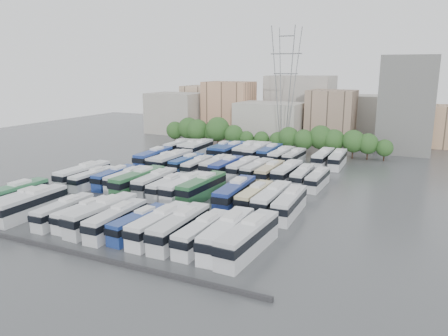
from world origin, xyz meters
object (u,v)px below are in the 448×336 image
at_px(bus_r2_s3, 173,161).
at_px(bus_r2_s7, 226,167).
at_px(bus_r0_s0, 12,195).
at_px(bus_r1_s0, 83,174).
at_px(bus_r1_s7, 185,187).
at_px(bus_r3_s10, 294,157).
at_px(bus_r0_s5, 84,213).
at_px(bus_r1_s12, 272,199).
at_px(bus_r2_s1, 154,158).
at_px(apartment_tower, 407,105).
at_px(bus_r1_s1, 93,178).
at_px(bus_r1_s4, 138,181).
at_px(bus_r0_s11, 202,233).
at_px(bus_r2_s10, 270,172).
at_px(bus_r1_s6, 168,186).
at_px(bus_r0_s1, 22,201).
at_px(bus_r1_s8, 202,187).
at_px(electricity_pylon, 285,82).
at_px(bus_r1_s13, 290,204).
at_px(bus_r0_s6, 102,214).
at_px(bus_r0_s10, 180,227).
at_px(bus_r0_s12, 227,234).
at_px(bus_r0_s13, 248,238).
at_px(bus_r2_s2, 163,161).
at_px(bus_r0_s2, 31,204).
at_px(bus_r3_s1, 190,147).
at_px(bus_r1_s11, 255,196).
at_px(bus_r3_s5, 232,151).
at_px(bus_r3_s7, 257,152).
at_px(bus_r1_s3, 128,179).
at_px(bus_r1_s2, 115,177).
at_px(bus_r1_s5, 155,182).
at_px(bus_r3_s0, 178,146).
at_px(bus_r2_s12, 302,176).
at_px(bus_r2_s9, 257,170).
at_px(bus_r2_s5, 197,166).
at_px(bus_r2_s13, 318,179).
at_px(bus_r2_s8, 243,168).
at_px(bus_r3_s12, 323,158).
at_px(bus_r0_s7, 117,220).
at_px(bus_r2_s4, 187,163).
at_px(bus_r3_s8, 270,153).
at_px(bus_r3_s9, 281,156).
at_px(bus_r0_s4, 64,211).

height_order(bus_r2_s3, bus_r2_s7, bus_r2_s3).
distance_m(bus_r0_s0, bus_r1_s0, 16.39).
bearing_deg(bus_r1_s7, bus_r3_s10, 76.30).
height_order(bus_r0_s5, bus_r1_s0, bus_r1_s0).
bearing_deg(bus_r1_s12, bus_r2_s1, 151.59).
distance_m(apartment_tower, bus_r1_s7, 72.30).
bearing_deg(bus_r1_s1, bus_r2_s7, 44.67).
bearing_deg(bus_r1_s4, bus_r0_s11, -34.74).
bearing_deg(bus_r2_s10, bus_r1_s6, -127.26).
height_order(bus_r0_s1, bus_r1_s8, bus_r1_s8).
distance_m(electricity_pylon, bus_r1_s13, 62.54).
height_order(bus_r0_s6, bus_r0_s10, bus_r0_s6).
bearing_deg(bus_r0_s12, bus_r0_s13, -6.00).
bearing_deg(bus_r2_s2, bus_r1_s6, -53.55).
relative_size(bus_r0_s2, bus_r1_s4, 0.96).
distance_m(bus_r1_s7, bus_r3_s1, 41.88).
xyz_separation_m(bus_r1_s11, bus_r3_s5, (-19.98, 34.25, 0.21)).
bearing_deg(bus_r3_s7, bus_r1_s7, -90.14).
bearing_deg(bus_r1_s3, bus_r2_s2, 100.24).
height_order(bus_r1_s0, bus_r3_s7, bus_r3_s7).
xyz_separation_m(apartment_tower, bus_r1_s2, (-48.93, -62.79, -11.23)).
bearing_deg(bus_r0_s12, bus_r2_s7, 112.92).
distance_m(electricity_pylon, bus_r2_s2, 44.42).
bearing_deg(bus_r1_s5, bus_r3_s0, 112.69).
bearing_deg(bus_r2_s12, bus_r2_s9, 173.89).
bearing_deg(bus_r1_s6, bus_r2_s10, 51.83).
bearing_deg(bus_r2_s5, bus_r1_s7, -69.39).
distance_m(bus_r1_s5, bus_r3_s5, 33.90).
bearing_deg(electricity_pylon, bus_r0_s12, -77.48).
height_order(bus_r2_s10, bus_r2_s13, bus_r2_s10).
bearing_deg(bus_r1_s2, bus_r1_s8, -2.53).
bearing_deg(bus_r1_s12, bus_r2_s8, 124.03).
bearing_deg(bus_r3_s12, bus_r0_s2, -120.16).
height_order(bus_r2_s2, bus_r3_s10, bus_r3_s10).
distance_m(bus_r1_s8, bus_r1_s12, 13.59).
distance_m(bus_r0_s11, bus_r1_s12, 17.80).
relative_size(bus_r0_s1, bus_r0_s7, 0.92).
distance_m(apartment_tower, bus_r1_s6, 74.16).
xyz_separation_m(bus_r0_s6, bus_r0_s13, (22.83, 0.67, 0.08)).
bearing_deg(bus_r2_s4, bus_r3_s10, 43.61).
distance_m(bus_r1_s2, bus_r3_s8, 40.41).
relative_size(bus_r2_s1, bus_r2_s4, 1.16).
relative_size(bus_r1_s6, bus_r3_s9, 0.90).
relative_size(bus_r0_s4, bus_r2_s3, 0.84).
bearing_deg(bus_r2_s7, bus_r3_s5, 112.64).
relative_size(bus_r0_s1, bus_r3_s9, 0.90).
relative_size(bus_r1_s12, bus_r3_s10, 1.13).
xyz_separation_m(bus_r0_s11, bus_r3_s12, (3.14, 54.36, 0.11)).
bearing_deg(bus_r2_s10, bus_r0_s1, -130.51).
height_order(electricity_pylon, bus_r0_s13, electricity_pylon).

